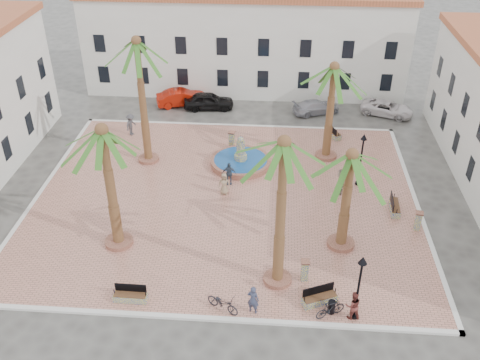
% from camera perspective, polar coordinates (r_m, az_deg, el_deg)
% --- Properties ---
extents(ground, '(120.00, 120.00, 0.00)m').
position_cam_1_polar(ground, '(36.93, -1.55, -2.03)').
color(ground, '#56544F').
rests_on(ground, ground).
extents(plaza, '(26.00, 22.00, 0.15)m').
position_cam_1_polar(plaza, '(36.88, -1.55, -1.93)').
color(plaza, tan).
rests_on(plaza, ground).
extents(kerb_n, '(26.30, 0.30, 0.16)m').
position_cam_1_polar(kerb_n, '(46.31, -0.21, 5.81)').
color(kerb_n, silver).
rests_on(kerb_n, ground).
extents(kerb_s, '(26.30, 0.30, 0.16)m').
position_cam_1_polar(kerb_s, '(28.59, -3.78, -14.51)').
color(kerb_s, silver).
rests_on(kerb_s, ground).
extents(kerb_e, '(0.30, 22.30, 0.16)m').
position_cam_1_polar(kerb_e, '(38.00, 18.38, -2.67)').
color(kerb_e, silver).
rests_on(kerb_e, ground).
extents(kerb_w, '(0.30, 22.30, 0.16)m').
position_cam_1_polar(kerb_w, '(40.18, -20.33, -1.01)').
color(kerb_w, silver).
rests_on(kerb_w, ground).
extents(building_north, '(30.40, 7.40, 9.50)m').
position_cam_1_polar(building_north, '(52.84, 0.57, 14.78)').
color(building_north, white).
rests_on(building_north, ground).
extents(fountain, '(4.57, 4.57, 2.36)m').
position_cam_1_polar(fountain, '(40.34, 0.07, 2.07)').
color(fountain, '#9F5F4A').
rests_on(fountain, plaza).
extents(palm_nw, '(5.11, 5.11, 9.70)m').
position_cam_1_polar(palm_nw, '(38.16, -10.88, 13.06)').
color(palm_nw, '#9F5F4A').
rests_on(palm_nw, plaza).
extents(palm_sw, '(5.56, 5.56, 8.15)m').
position_cam_1_polar(palm_sw, '(29.93, -14.32, 3.66)').
color(palm_sw, '#9F5F4A').
rests_on(palm_sw, plaza).
extents(palm_s, '(5.15, 5.15, 9.16)m').
position_cam_1_polar(palm_s, '(25.73, 4.66, 2.27)').
color(palm_s, '#9F5F4A').
rests_on(palm_s, plaza).
extents(palm_e, '(5.41, 5.41, 6.71)m').
position_cam_1_polar(palm_e, '(30.17, 11.71, 1.30)').
color(palm_e, '#9F5F4A').
rests_on(palm_e, plaza).
extents(palm_ne, '(5.36, 5.36, 7.69)m').
position_cam_1_polar(palm_ne, '(39.27, 9.93, 10.65)').
color(palm_ne, '#9F5F4A').
rests_on(palm_ne, plaza).
extents(bench_s, '(1.81, 0.57, 0.95)m').
position_cam_1_polar(bench_s, '(29.72, -11.60, -12.06)').
color(bench_s, gray).
rests_on(bench_s, plaza).
extents(bench_se, '(1.99, 1.31, 1.01)m').
position_cam_1_polar(bench_se, '(29.31, 8.47, -12.41)').
color(bench_se, gray).
rests_on(bench_se, plaza).
extents(bench_e, '(0.71, 1.93, 1.00)m').
position_cam_1_polar(bench_e, '(36.83, 16.15, -2.78)').
color(bench_e, gray).
rests_on(bench_e, plaza).
extents(bench_ne, '(1.31, 1.90, 0.97)m').
position_cam_1_polar(bench_ne, '(45.02, 9.86, 4.95)').
color(bench_ne, gray).
rests_on(bench_ne, plaza).
extents(lamppost_s, '(0.44, 0.44, 4.08)m').
position_cam_1_polar(lamppost_s, '(27.17, 12.69, -10.11)').
color(lamppost_s, black).
rests_on(lamppost_s, plaza).
extents(lamppost_e, '(0.44, 0.44, 4.03)m').
position_cam_1_polar(lamppost_e, '(37.70, 12.89, 3.04)').
color(lamppost_e, black).
rests_on(lamppost_e, plaza).
extents(bollard_se, '(0.51, 0.51, 1.36)m').
position_cam_1_polar(bollard_se, '(30.20, 6.92, -9.52)').
color(bollard_se, gray).
rests_on(bollard_se, plaza).
extents(bollard_n, '(0.59, 0.59, 1.40)m').
position_cam_1_polar(bollard_n, '(42.44, -0.89, 4.35)').
color(bollard_n, gray).
rests_on(bollard_n, plaza).
extents(bollard_e, '(0.54, 0.54, 1.30)m').
position_cam_1_polar(bollard_e, '(35.35, 18.47, -4.12)').
color(bollard_e, gray).
rests_on(bollard_e, plaza).
extents(litter_bin, '(0.39, 0.39, 0.77)m').
position_cam_1_polar(litter_bin, '(28.84, 9.73, -13.21)').
color(litter_bin, black).
rests_on(litter_bin, plaza).
extents(cyclist_a, '(0.73, 0.58, 1.74)m').
position_cam_1_polar(cyclist_a, '(28.14, 1.41, -12.63)').
color(cyclist_a, '#343952').
rests_on(cyclist_a, plaza).
extents(bicycle_a, '(1.98, 1.50, 1.00)m').
position_cam_1_polar(bicycle_a, '(28.50, -1.85, -12.98)').
color(bicycle_a, black).
rests_on(bicycle_a, plaza).
extents(cyclist_b, '(0.91, 0.76, 1.70)m').
position_cam_1_polar(cyclist_b, '(28.47, 11.96, -12.94)').
color(cyclist_b, maroon).
rests_on(cyclist_b, plaza).
extents(bicycle_b, '(1.72, 1.22, 1.02)m').
position_cam_1_polar(bicycle_b, '(28.56, 9.62, -13.39)').
color(bicycle_b, black).
rests_on(bicycle_b, plaza).
extents(pedestrian_fountain_a, '(0.79, 0.52, 1.62)m').
position_cam_1_polar(pedestrian_fountain_a, '(36.75, -1.70, -0.41)').
color(pedestrian_fountain_a, '#9C8264').
rests_on(pedestrian_fountain_a, plaza).
extents(pedestrian_fountain_b, '(1.04, 0.52, 1.71)m').
position_cam_1_polar(pedestrian_fountain_b, '(37.79, -1.20, 0.70)').
color(pedestrian_fountain_b, '#38495D').
rests_on(pedestrian_fountain_b, plaza).
extents(pedestrian_north, '(1.05, 1.37, 1.87)m').
position_cam_1_polar(pedestrian_north, '(45.19, -11.55, 5.82)').
color(pedestrian_north, '#424246').
rests_on(pedestrian_north, plaza).
extents(pedestrian_east, '(0.89, 1.82, 1.88)m').
position_cam_1_polar(pedestrian_east, '(37.41, 10.69, -0.14)').
color(pedestrian_east, gray).
rests_on(pedestrian_east, plaza).
extents(car_black, '(4.67, 2.25, 1.54)m').
position_cam_1_polar(car_black, '(49.38, -3.35, 8.42)').
color(car_black, black).
rests_on(car_black, ground).
extents(car_red, '(4.88, 2.99, 1.52)m').
position_cam_1_polar(car_red, '(50.29, -6.24, 8.74)').
color(car_red, '#A81707').
rests_on(car_red, ground).
extents(car_silver, '(4.59, 3.20, 1.23)m').
position_cam_1_polar(car_silver, '(48.96, 8.12, 7.73)').
color(car_silver, '#B2B1BB').
rests_on(car_silver, ground).
extents(car_white, '(5.01, 3.54, 1.27)m').
position_cam_1_polar(car_white, '(49.94, 15.42, 7.38)').
color(car_white, silver).
rests_on(car_white, ground).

